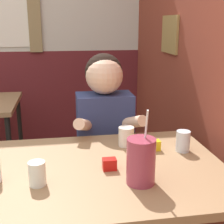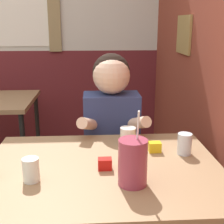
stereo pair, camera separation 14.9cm
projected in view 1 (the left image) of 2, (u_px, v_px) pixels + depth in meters
name	position (u px, v px, depth m)	size (l,w,h in m)	color
brick_wall_right	(183.00, 26.00, 2.12)	(0.08, 4.22, 2.70)	brown
back_wall	(22.00, 24.00, 3.01)	(5.29, 0.09, 2.70)	silver
main_table	(107.00, 180.00, 1.40)	(1.06, 0.81, 0.75)	#93704C
person_seated	(105.00, 141.00, 1.97)	(0.42, 0.42, 1.20)	navy
cocktail_pitcher	(141.00, 161.00, 1.22)	(0.11, 0.11, 0.31)	#99384C
glass_center	(37.00, 173.00, 1.22)	(0.07, 0.07, 0.10)	silver
glass_far_side	(126.00, 136.00, 1.61)	(0.08, 0.08, 0.10)	silver
glass_by_brick	(183.00, 141.00, 1.54)	(0.07, 0.07, 0.10)	silver
condiment_ketchup	(109.00, 164.00, 1.35)	(0.06, 0.04, 0.05)	#B7140F
condiment_mustard	(154.00, 145.00, 1.56)	(0.06, 0.04, 0.05)	yellow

